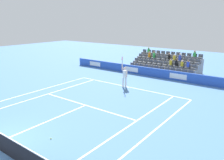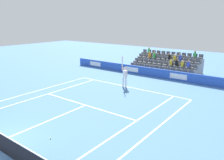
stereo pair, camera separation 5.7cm
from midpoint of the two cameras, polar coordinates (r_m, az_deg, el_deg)
The scene contains 12 objects.
line_baseline at distance 19.87m, azimuth 4.39°, elevation -1.78°, with size 10.97×0.10×0.01m, color white.
line_service at distance 15.78m, azimuth -6.60°, elevation -6.35°, with size 8.23×0.10×0.01m, color white.
line_centre_service at distance 13.85m, azimuth -15.92°, elevation -9.98°, with size 0.10×6.40×0.01m, color white.
line_singles_sideline_left at distance 18.47m, azimuth -16.89°, elevation -3.71°, with size 0.10×11.89×0.01m, color white.
line_singles_sideline_right at distance 13.11m, azimuth 5.33°, elevation -10.90°, with size 0.10×11.89×0.01m, color white.
line_doubles_sideline_left at distance 19.55m, azimuth -19.27°, elevation -2.87°, with size 0.10×11.89×0.01m, color white.
line_doubles_sideline_right at distance 12.53m, azimuth 10.77°, elevation -12.42°, with size 0.10×11.89×0.01m, color white.
line_centre_mark at distance 19.78m, azimuth 4.23°, elevation -1.84°, with size 0.10×0.20×0.01m, color white.
sponsor_barrier at distance 23.70m, azimuth 10.60°, elevation 1.88°, with size 21.25×0.22×0.90m.
tennis_player at distance 19.55m, azimuth 3.27°, elevation 0.97°, with size 0.54×0.42×2.85m.
stadium_stand at distance 26.26m, azimuth 13.56°, elevation 3.51°, with size 7.44×3.80×2.52m.
loose_tennis_ball at distance 11.90m, azimuth -15.18°, elevation -14.09°, with size 0.07×0.07×0.07m, color #D1E533.
Camera 2 is at (-10.30, 4.11, 5.71)m, focal length 36.10 mm.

